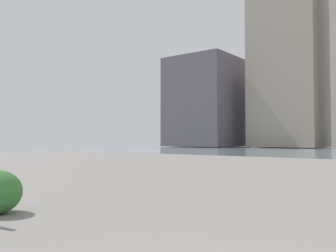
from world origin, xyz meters
TOP-DOWN VIEW (x-y plane):
  - building_annex at (23.01, -66.52)m, footprint 12.56×11.84m
  - building_highrise at (39.38, -62.96)m, footprint 13.49×14.52m

SIDE VIEW (x-z plane):
  - building_highrise at x=39.38m, z-range 0.00..18.44m
  - building_annex at x=23.01m, z-range -1.04..38.91m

